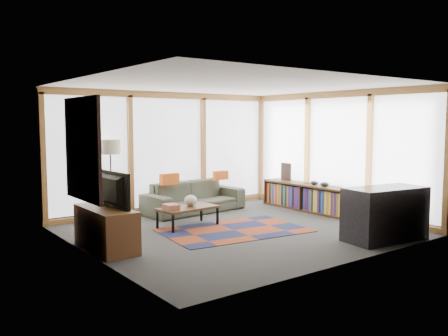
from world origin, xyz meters
TOP-DOWN VIEW (x-y plane):
  - ground at (0.00, 0.00)m, footprint 5.50×5.50m
  - room_envelope at (0.49, 0.56)m, footprint 5.52×5.02m
  - rug at (-0.07, 0.00)m, footprint 2.72×1.93m
  - sofa at (0.32, 1.91)m, footprint 2.33×1.08m
  - pillow_left at (-0.31, 1.88)m, footprint 0.42×0.14m
  - pillow_right at (1.01, 1.88)m, footprint 0.36×0.11m
  - floor_lamp at (-1.49, 2.12)m, footprint 0.41×0.41m
  - coffee_table at (-0.57, 0.76)m, footprint 1.18×0.67m
  - book_stack at (-0.95, 0.74)m, footprint 0.24×0.29m
  - vase at (-0.47, 0.81)m, footprint 0.29×0.29m
  - bookshelf at (2.43, 0.61)m, footprint 0.43×2.36m
  - bowl_a at (2.42, 0.08)m, footprint 0.20×0.20m
  - bowl_b at (2.46, 0.41)m, footprint 0.21×0.21m
  - shelf_picture at (2.56, 1.39)m, footprint 0.04×0.31m
  - tv_console at (-2.43, 0.16)m, footprint 0.54×1.30m
  - television at (-2.41, 0.14)m, footprint 0.19×0.97m
  - bar_counter at (1.51, -2.03)m, footprint 1.47×0.83m

SIDE VIEW (x-z plane):
  - ground at x=0.00m, z-range 0.00..0.00m
  - rug at x=-0.07m, z-range 0.00..0.01m
  - coffee_table at x=-0.57m, z-range 0.00..0.38m
  - bookshelf at x=2.43m, z-range 0.00..0.59m
  - tv_console at x=-2.43m, z-range 0.00..0.65m
  - sofa at x=0.32m, z-range 0.00..0.66m
  - book_stack at x=-0.95m, z-range 0.38..0.47m
  - bar_counter at x=1.51m, z-range 0.00..0.88m
  - vase at x=-0.47m, z-range 0.38..0.58m
  - bowl_b at x=2.46m, z-range 0.59..0.68m
  - bowl_a at x=2.42m, z-range 0.59..0.69m
  - pillow_right at x=1.01m, z-range 0.66..0.86m
  - pillow_left at x=-0.31m, z-range 0.66..0.89m
  - shelf_picture at x=2.56m, z-range 0.59..0.99m
  - floor_lamp at x=-1.49m, z-range 0.00..1.61m
  - television at x=-2.41m, z-range 0.65..1.20m
  - room_envelope at x=0.49m, z-range 0.23..2.85m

